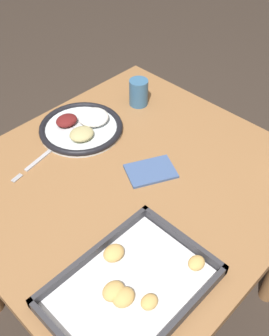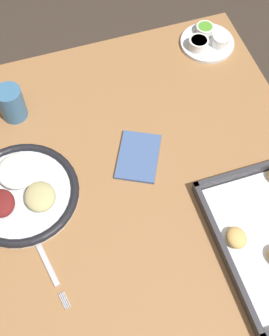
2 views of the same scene
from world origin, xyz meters
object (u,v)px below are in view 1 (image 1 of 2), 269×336
fork (38,160)px  baking_tray (131,286)px  drinking_cup (139,92)px  dinner_plate (82,127)px  napkin (151,171)px

fork → baking_tray: baking_tray is taller
baking_tray → drinking_cup: size_ratio=3.91×
dinner_plate → drinking_cup: (-0.23, 0.03, 0.03)m
baking_tray → napkin: size_ratio=2.19×
dinner_plate → napkin: (-0.01, 0.29, -0.01)m
dinner_plate → drinking_cup: bearing=173.2°
drinking_cup → napkin: 0.35m
dinner_plate → napkin: bearing=92.4°
dinner_plate → fork: size_ratio=1.44×
dinner_plate → baking_tray: dinner_plate is taller
napkin → drinking_cup: bearing=-130.2°
dinner_plate → drinking_cup: drinking_cup is taller
fork → napkin: 0.34m
dinner_plate → fork: (0.19, 0.02, -0.01)m
baking_tray → napkin: baking_tray is taller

